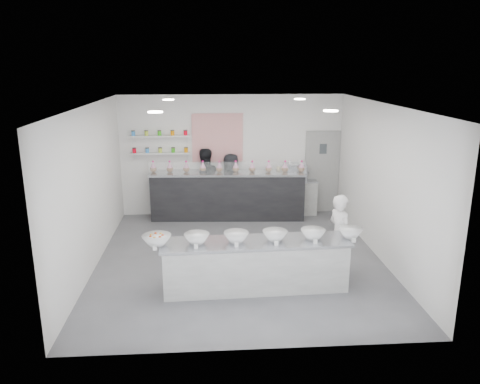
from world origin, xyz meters
name	(u,v)px	position (x,y,z in m)	size (l,w,h in m)	color
floor	(240,259)	(0.00, 0.00, 0.00)	(6.00, 6.00, 0.00)	#515156
ceiling	(240,105)	(0.00, 0.00, 3.00)	(6.00, 6.00, 0.00)	white
back_wall	(232,155)	(0.00, 3.00, 1.50)	(5.50, 5.50, 0.00)	white
left_wall	(91,188)	(-2.75, 0.00, 1.50)	(6.00, 6.00, 0.00)	white
right_wall	(383,183)	(2.75, 0.00, 1.50)	(6.00, 6.00, 0.00)	white
back_door	(322,172)	(2.30, 2.97, 1.05)	(0.88, 0.04, 2.10)	gray
pattern_panel	(217,138)	(-0.35, 2.98, 1.95)	(1.25, 0.03, 1.20)	#D74247
jar_shelf_lower	(160,153)	(-1.75, 2.90, 1.60)	(1.45, 0.22, 0.04)	silver
jar_shelf_upper	(160,136)	(-1.75, 2.90, 2.02)	(1.45, 0.22, 0.04)	silver
preserve_jars	(160,142)	(-1.75, 2.88, 1.88)	(1.45, 0.10, 0.56)	red
downlight_0	(155,112)	(-1.40, -1.00, 2.98)	(0.24, 0.24, 0.02)	white
downlight_1	(331,111)	(1.40, -1.00, 2.98)	(0.24, 0.24, 0.02)	white
downlight_2	(168,100)	(-1.40, 1.60, 2.98)	(0.24, 0.24, 0.02)	white
downlight_3	(300,99)	(1.40, 1.60, 2.98)	(0.24, 0.24, 0.02)	white
prep_counter	(255,265)	(0.18, -1.23, 0.43)	(3.16, 0.72, 0.86)	#9E9E99
back_bar	(228,195)	(-0.12, 2.60, 0.58)	(3.77, 0.69, 1.17)	black
sneeze_guard	(227,169)	(-0.14, 2.27, 1.33)	(3.72, 0.02, 0.32)	white
espresso_ledge	(293,198)	(1.55, 2.78, 0.44)	(1.18, 0.38, 0.88)	#9E9E99
espresso_machine	(295,173)	(1.57, 2.78, 1.08)	(0.55, 0.38, 0.42)	#93969E
cup_stacks	(281,174)	(1.22, 2.78, 1.05)	(0.24, 0.24, 0.35)	tan
prep_bowls	(256,236)	(0.18, -1.23, 0.94)	(3.67, 0.52, 0.17)	white
label_cards	(258,251)	(0.16, -1.76, 0.90)	(3.31, 0.04, 0.07)	white
cookie_bags	(227,166)	(-0.12, 2.60, 1.31)	(3.76, 0.16, 0.28)	pink
woman_prep	(340,235)	(1.74, -0.75, 0.75)	(0.55, 0.36, 1.50)	silver
staff_left	(204,182)	(-0.69, 2.85, 0.86)	(0.83, 0.65, 1.71)	black
staff_right	(231,185)	(-0.02, 2.85, 0.79)	(0.77, 0.50, 1.58)	black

